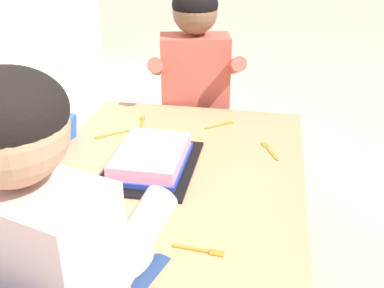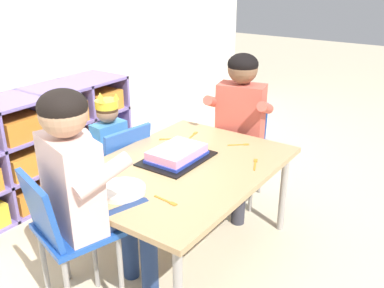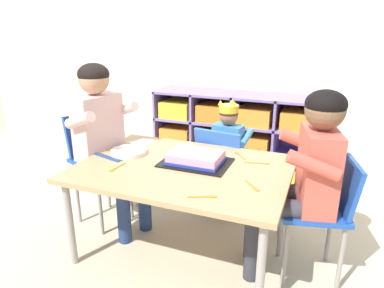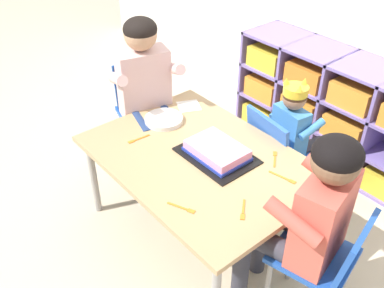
# 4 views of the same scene
# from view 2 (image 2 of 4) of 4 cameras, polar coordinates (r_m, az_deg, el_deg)

# --- Properties ---
(ground) EXTENTS (16.00, 16.00, 0.00)m
(ground) POSITION_cam_2_polar(r_m,az_deg,el_deg) (2.51, -1.24, -14.20)
(ground) COLOR beige
(storage_cubby_shelf) EXTENTS (1.44, 0.38, 0.75)m
(storage_cubby_shelf) POSITION_cam_2_polar(r_m,az_deg,el_deg) (3.09, -20.17, -0.80)
(storage_cubby_shelf) COLOR #7F6BB2
(storage_cubby_shelf) RESTS_ON ground
(activity_table) EXTENTS (1.18, 0.85, 0.54)m
(activity_table) POSITION_cam_2_polar(r_m,az_deg,el_deg) (2.25, -1.34, -3.96)
(activity_table) COLOR tan
(activity_table) RESTS_ON ground
(classroom_chair_blue) EXTENTS (0.41, 0.41, 0.64)m
(classroom_chair_blue) POSITION_cam_2_polar(r_m,az_deg,el_deg) (2.68, -9.87, -2.77)
(classroom_chair_blue) COLOR blue
(classroom_chair_blue) RESTS_ON ground
(child_with_crown) EXTENTS (0.32, 0.32, 0.81)m
(child_with_crown) POSITION_cam_2_polar(r_m,az_deg,el_deg) (2.71, -11.55, 0.43)
(child_with_crown) COLOR #3D7FBC
(child_with_crown) RESTS_ON ground
(classroom_chair_adult_side) EXTENTS (0.40, 0.39, 0.75)m
(classroom_chair_adult_side) POSITION_cam_2_polar(r_m,az_deg,el_deg) (1.91, -16.61, -11.27)
(classroom_chair_adult_side) COLOR #1E4CA8
(classroom_chair_adult_side) RESTS_ON ground
(adult_helper_seated) EXTENTS (0.47, 0.46, 1.09)m
(adult_helper_seated) POSITION_cam_2_polar(r_m,az_deg,el_deg) (1.84, -14.03, -4.76)
(adult_helper_seated) COLOR beige
(adult_helper_seated) RESTS_ON ground
(classroom_chair_guest_side) EXTENTS (0.41, 0.38, 0.67)m
(classroom_chair_guest_side) POSITION_cam_2_polar(r_m,az_deg,el_deg) (2.91, 6.65, 0.33)
(classroom_chair_guest_side) COLOR #1E4CA8
(classroom_chair_guest_side) RESTS_ON ground
(guest_at_table_side) EXTENTS (0.47, 0.45, 1.02)m
(guest_at_table_side) POSITION_cam_2_polar(r_m,az_deg,el_deg) (2.73, 6.24, 3.70)
(guest_at_table_side) COLOR #D15647
(guest_at_table_side) RESTS_ON ground
(birthday_cake_on_tray) EXTENTS (0.39, 0.28, 0.07)m
(birthday_cake_on_tray) POSITION_cam_2_polar(r_m,az_deg,el_deg) (2.29, -2.05, -1.44)
(birthday_cake_on_tray) COLOR black
(birthday_cake_on_tray) RESTS_ON activity_table
(paper_plate_stack) EXTENTS (0.22, 0.22, 0.03)m
(paper_plate_stack) POSITION_cam_2_polar(r_m,az_deg,el_deg) (1.99, -9.42, -6.14)
(paper_plate_stack) COLOR white
(paper_plate_stack) RESTS_ON activity_table
(paper_napkin_square) EXTENTS (0.18, 0.18, 0.00)m
(paper_napkin_square) POSITION_cam_2_polar(r_m,az_deg,el_deg) (2.12, -14.51, -5.10)
(paper_napkin_square) COLOR white
(paper_napkin_square) RESTS_ON activity_table
(fork_near_child_seat) EXTENTS (0.03, 0.13, 0.00)m
(fork_near_child_seat) POSITION_cam_2_polar(r_m,az_deg,el_deg) (1.91, -3.41, -7.67)
(fork_near_child_seat) COLOR orange
(fork_near_child_seat) RESTS_ON activity_table
(fork_by_napkin) EXTENTS (0.13, 0.07, 0.00)m
(fork_by_napkin) POSITION_cam_2_polar(r_m,az_deg,el_deg) (2.27, 8.49, -2.64)
(fork_by_napkin) COLOR orange
(fork_by_napkin) RESTS_ON activity_table
(fork_scattered_mid_table) EXTENTS (0.10, 0.11, 0.00)m
(fork_scattered_mid_table) POSITION_cam_2_polar(r_m,az_deg,el_deg) (2.57, -3.18, 0.68)
(fork_scattered_mid_table) COLOR orange
(fork_scattered_mid_table) RESTS_ON activity_table
(fork_at_table_front_edge) EXTENTS (0.10, 0.11, 0.00)m
(fork_at_table_front_edge) POSITION_cam_2_polar(r_m,az_deg,el_deg) (2.50, 6.46, -0.09)
(fork_at_table_front_edge) COLOR orange
(fork_at_table_front_edge) RESTS_ON activity_table
(fork_beside_plate_stack) EXTENTS (0.14, 0.05, 0.00)m
(fork_beside_plate_stack) POSITION_cam_2_polar(r_m,az_deg,el_deg) (2.63, 0.10, 1.18)
(fork_beside_plate_stack) COLOR orange
(fork_beside_plate_stack) RESTS_ON activity_table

